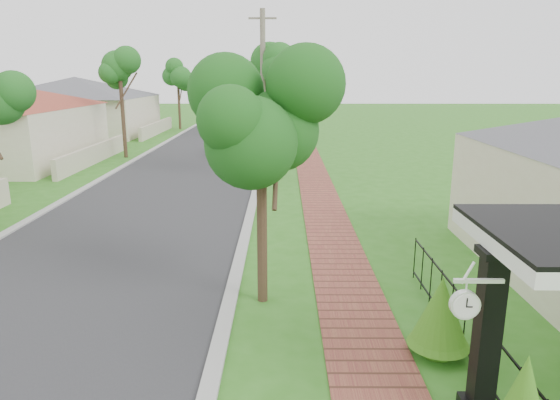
% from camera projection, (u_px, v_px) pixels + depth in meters
% --- Properties ---
extents(ground, '(160.00, 160.00, 0.00)m').
position_uv_depth(ground, '(173.00, 374.00, 8.06)').
color(ground, '#2D6D19').
rests_on(ground, ground).
extents(road, '(7.00, 120.00, 0.02)m').
position_uv_depth(road, '(196.00, 163.00, 27.48)').
color(road, '#28282B').
rests_on(road, ground).
extents(kerb_right, '(0.30, 120.00, 0.10)m').
position_uv_depth(kerb_right, '(262.00, 163.00, 27.46)').
color(kerb_right, '#9E9E99').
rests_on(kerb_right, ground).
extents(kerb_left, '(0.30, 120.00, 0.10)m').
position_uv_depth(kerb_left, '(130.00, 163.00, 27.50)').
color(kerb_left, '#9E9E99').
rests_on(kerb_left, ground).
extents(sidewalk, '(1.50, 120.00, 0.03)m').
position_uv_depth(sidewalk, '(310.00, 163.00, 27.45)').
color(sidewalk, brown).
rests_on(sidewalk, ground).
extents(porch_post, '(0.48, 0.48, 2.52)m').
position_uv_depth(porch_post, '(486.00, 345.00, 6.80)').
color(porch_post, black).
rests_on(porch_post, ground).
extents(picket_fence, '(0.03, 8.02, 1.00)m').
position_uv_depth(picket_fence, '(479.00, 346.00, 7.91)').
color(picket_fence, black).
rests_on(picket_fence, ground).
extents(street_trees, '(10.70, 37.65, 5.89)m').
position_uv_depth(street_trees, '(213.00, 78.00, 33.02)').
color(street_trees, '#382619').
rests_on(street_trees, ground).
extents(hedge_row, '(0.92, 4.89, 2.20)m').
position_uv_depth(hedge_row, '(499.00, 395.00, 6.15)').
color(hedge_row, '#2D6F16').
rests_on(hedge_row, ground).
extents(far_house_grey, '(15.56, 15.56, 4.60)m').
position_uv_depth(far_house_grey, '(78.00, 105.00, 40.56)').
color(far_house_grey, beige).
rests_on(far_house_grey, ground).
extents(parked_car_red, '(2.08, 4.67, 1.56)m').
position_uv_depth(parked_car_red, '(237.00, 143.00, 29.88)').
color(parked_car_red, maroon).
rests_on(parked_car_red, ground).
extents(parked_car_white, '(2.25, 5.13, 1.64)m').
position_uv_depth(parked_car_white, '(265.00, 126.00, 39.04)').
color(parked_car_white, silver).
rests_on(parked_car_white, ground).
extents(near_tree, '(1.84, 1.84, 4.73)m').
position_uv_depth(near_tree, '(261.00, 125.00, 9.82)').
color(near_tree, '#382619').
rests_on(near_tree, ground).
extents(utility_pole, '(1.20, 0.24, 7.46)m').
position_uv_depth(utility_pole, '(263.00, 97.00, 21.99)').
color(utility_pole, slate).
rests_on(utility_pole, ground).
extents(station_clock, '(0.64, 0.13, 0.53)m').
position_uv_depth(station_clock, '(466.00, 302.00, 6.21)').
color(station_clock, white).
rests_on(station_clock, ground).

